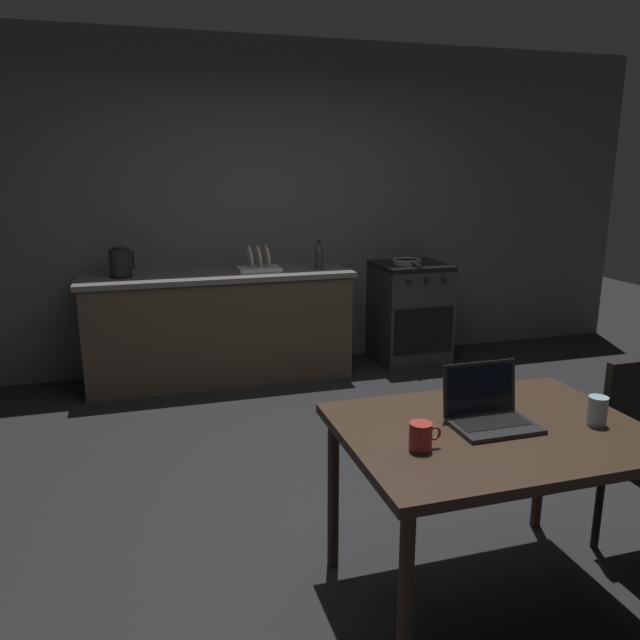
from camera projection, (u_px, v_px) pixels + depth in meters
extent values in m
plane|color=black|center=(366.00, 484.00, 3.48)|extent=(12.00, 12.00, 0.00)
cube|color=#565452|center=(304.00, 207.00, 5.44)|extent=(6.40, 0.10, 2.75)
cube|color=#4C3D2D|center=(220.00, 329.00, 5.11)|extent=(2.10, 0.60, 0.85)
cube|color=#66605B|center=(217.00, 275.00, 5.01)|extent=(2.16, 0.64, 0.04)
cube|color=#2D2D30|center=(409.00, 315.00, 5.59)|extent=(0.60, 0.60, 0.85)
cube|color=black|center=(411.00, 266.00, 5.48)|extent=(0.60, 0.60, 0.04)
cube|color=black|center=(424.00, 331.00, 5.32)|extent=(0.54, 0.01, 0.39)
cylinder|color=black|center=(409.00, 282.00, 5.16)|extent=(0.04, 0.02, 0.04)
cylinder|color=black|center=(426.00, 281.00, 5.21)|extent=(0.04, 0.02, 0.04)
cylinder|color=black|center=(444.00, 280.00, 5.25)|extent=(0.04, 0.02, 0.04)
cube|color=#332319|center=(493.00, 432.00, 2.41)|extent=(1.17, 0.87, 0.04)
cylinder|color=#332319|center=(405.00, 606.00, 2.01)|extent=(0.05, 0.05, 0.71)
cylinder|color=#332319|center=(333.00, 492.00, 2.71)|extent=(0.05, 0.05, 0.71)
cylinder|color=#332319|center=(541.00, 460.00, 3.00)|extent=(0.05, 0.05, 0.71)
cube|color=black|center=(640.00, 404.00, 2.80)|extent=(0.38, 0.04, 0.42)
cylinder|color=black|center=(599.00, 505.00, 2.86)|extent=(0.04, 0.04, 0.44)
cube|color=#232326|center=(495.00, 426.00, 2.40)|extent=(0.32, 0.22, 0.02)
cube|color=black|center=(493.00, 422.00, 2.41)|extent=(0.28, 0.12, 0.00)
cube|color=#232326|center=(480.00, 388.00, 2.49)|extent=(0.32, 0.04, 0.21)
cube|color=black|center=(480.00, 388.00, 2.48)|extent=(0.29, 0.03, 0.18)
cylinder|color=black|center=(121.00, 276.00, 4.79)|extent=(0.17, 0.17, 0.02)
cylinder|color=black|center=(120.00, 262.00, 4.77)|extent=(0.16, 0.16, 0.20)
cylinder|color=black|center=(119.00, 248.00, 4.74)|extent=(0.10, 0.10, 0.02)
cube|color=black|center=(133.00, 260.00, 4.79)|extent=(0.02, 0.02, 0.14)
cylinder|color=#2D2D33|center=(319.00, 259.00, 5.17)|extent=(0.07, 0.07, 0.16)
cone|color=#2D2D33|center=(319.00, 246.00, 5.14)|extent=(0.07, 0.07, 0.06)
cylinder|color=black|center=(319.00, 241.00, 5.13)|extent=(0.03, 0.03, 0.02)
cylinder|color=gray|center=(407.00, 263.00, 5.44)|extent=(0.24, 0.24, 0.01)
torus|color=gray|center=(407.00, 260.00, 5.43)|extent=(0.26, 0.26, 0.02)
cylinder|color=black|center=(417.00, 265.00, 5.24)|extent=(0.02, 0.18, 0.02)
cylinder|color=#9E2D28|center=(421.00, 436.00, 2.21)|extent=(0.08, 0.08, 0.10)
torus|color=#9E2D28|center=(434.00, 433.00, 2.22)|extent=(0.05, 0.01, 0.05)
cylinder|color=#99B7C6|center=(597.00, 411.00, 2.42)|extent=(0.08, 0.08, 0.11)
cube|color=silver|center=(259.00, 269.00, 5.09)|extent=(0.34, 0.26, 0.03)
cylinder|color=beige|center=(250.00, 256.00, 5.05)|extent=(0.04, 0.18, 0.18)
cylinder|color=beige|center=(259.00, 256.00, 5.07)|extent=(0.04, 0.18, 0.18)
cylinder|color=beige|center=(267.00, 256.00, 5.09)|extent=(0.04, 0.18, 0.18)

